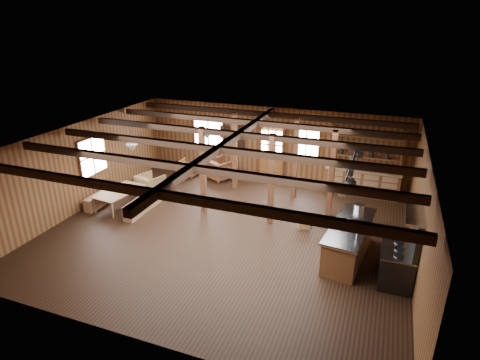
% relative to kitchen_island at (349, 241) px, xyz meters
% --- Properties ---
extents(room, '(10.04, 9.04, 2.84)m').
position_rel_kitchen_island_xyz_m(room, '(-3.43, 0.08, 0.92)').
color(room, black).
rests_on(room, ground).
extents(ceiling_joists, '(9.80, 8.82, 0.18)m').
position_rel_kitchen_island_xyz_m(ceiling_joists, '(-3.43, 0.26, 2.20)').
color(ceiling_joists, black).
rests_on(ceiling_joists, ceiling).
extents(timber_posts, '(3.95, 2.35, 2.80)m').
position_rel_kitchen_island_xyz_m(timber_posts, '(-2.91, 2.16, 0.92)').
color(timber_posts, '#4A2515').
rests_on(timber_posts, floor).
extents(back_door, '(1.02, 0.08, 2.15)m').
position_rel_kitchen_island_xyz_m(back_door, '(-3.43, 4.53, 0.40)').
color(back_door, brown).
rests_on(back_door, floor).
extents(window_back_left, '(1.32, 0.06, 1.32)m').
position_rel_kitchen_island_xyz_m(window_back_left, '(-6.03, 4.54, 1.12)').
color(window_back_left, white).
rests_on(window_back_left, wall_back).
extents(window_back_right, '(1.02, 0.06, 1.32)m').
position_rel_kitchen_island_xyz_m(window_back_right, '(-2.13, 4.54, 1.12)').
color(window_back_right, white).
rests_on(window_back_right, wall_back).
extents(window_left, '(0.14, 1.24, 1.32)m').
position_rel_kitchen_island_xyz_m(window_left, '(-8.39, 0.58, 1.12)').
color(window_left, white).
rests_on(window_left, wall_back).
extents(notice_boards, '(1.08, 0.03, 0.90)m').
position_rel_kitchen_island_xyz_m(notice_boards, '(-4.93, 4.54, 1.16)').
color(notice_boards, silver).
rests_on(notice_boards, wall_back).
extents(back_counter, '(2.55, 0.60, 2.45)m').
position_rel_kitchen_island_xyz_m(back_counter, '(-0.03, 4.29, 0.12)').
color(back_counter, brown).
rests_on(back_counter, floor).
extents(pendant_lamps, '(1.86, 2.36, 0.66)m').
position_rel_kitchen_island_xyz_m(pendant_lamps, '(-5.68, 1.08, 1.77)').
color(pendant_lamps, '#2B2A2D').
rests_on(pendant_lamps, ceiling).
extents(pot_rack, '(0.35, 3.00, 0.46)m').
position_rel_kitchen_island_xyz_m(pot_rack, '(-0.13, 0.41, 1.79)').
color(pot_rack, '#2B2A2D').
rests_on(pot_rack, ceiling).
extents(kitchen_island, '(1.17, 2.59, 1.20)m').
position_rel_kitchen_island_xyz_m(kitchen_island, '(0.00, 0.00, 0.00)').
color(kitchen_island, brown).
rests_on(kitchen_island, floor).
extents(step_stool, '(0.47, 0.41, 0.35)m').
position_rel_kitchen_island_xyz_m(step_stool, '(-1.40, 1.14, -0.30)').
color(step_stool, '#9A6646').
rests_on(step_stool, floor).
extents(commercial_range, '(0.78, 1.48, 1.83)m').
position_rel_kitchen_island_xyz_m(commercial_range, '(1.22, -0.55, 0.13)').
color(commercial_range, '#2B2A2D').
rests_on(commercial_range, floor).
extents(dining_table, '(1.11, 1.74, 0.58)m').
position_rel_kitchen_island_xyz_m(dining_table, '(-7.33, 0.42, -0.19)').
color(dining_table, '#8C603F').
rests_on(dining_table, floor).
extents(bench_wall, '(0.29, 1.52, 0.42)m').
position_rel_kitchen_island_xyz_m(bench_wall, '(-8.08, 0.42, -0.27)').
color(bench_wall, '#9A6646').
rests_on(bench_wall, floor).
extents(bench_aisle, '(0.32, 1.72, 0.47)m').
position_rel_kitchen_island_xyz_m(bench_aisle, '(-6.50, 0.42, -0.24)').
color(bench_aisle, '#9A6646').
rests_on(bench_aisle, floor).
extents(armchair_a, '(0.69, 0.71, 0.64)m').
position_rel_kitchen_island_xyz_m(armchair_a, '(-6.59, 3.77, -0.16)').
color(armchair_a, brown).
rests_on(armchair_a, floor).
extents(armchair_b, '(1.16, 1.17, 0.79)m').
position_rel_kitchen_island_xyz_m(armchair_b, '(-5.28, 3.88, -0.08)').
color(armchair_b, brown).
rests_on(armchair_b, floor).
extents(armchair_c, '(0.98, 1.00, 0.73)m').
position_rel_kitchen_island_xyz_m(armchair_c, '(-7.00, 1.71, -0.11)').
color(armchair_c, olive).
rests_on(armchair_c, floor).
extents(counter_pot, '(0.28, 0.28, 0.17)m').
position_rel_kitchen_island_xyz_m(counter_pot, '(0.12, 0.95, 0.54)').
color(counter_pot, silver).
rests_on(counter_pot, kitchen_island).
extents(bowl, '(0.34, 0.34, 0.06)m').
position_rel_kitchen_island_xyz_m(bowl, '(-0.08, 0.07, 0.49)').
color(bowl, silver).
rests_on(bowl, kitchen_island).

